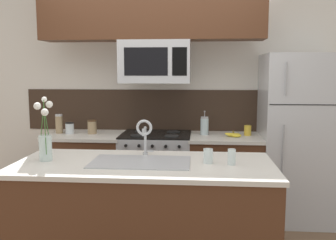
% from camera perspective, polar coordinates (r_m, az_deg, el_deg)
% --- Properties ---
extents(rear_partition, '(5.20, 0.10, 2.60)m').
position_cam_1_polar(rear_partition, '(4.42, 2.57, 3.49)').
color(rear_partition, silver).
rests_on(rear_partition, ground).
extents(splash_band, '(3.16, 0.01, 0.48)m').
position_cam_1_polar(splash_band, '(4.40, -1.38, 1.51)').
color(splash_band, '#332319').
rests_on(splash_band, rear_partition).
extents(back_counter_left, '(0.85, 0.65, 0.91)m').
position_cam_1_polar(back_counter_left, '(4.38, -12.28, -7.95)').
color(back_counter_left, '#4C2B19').
rests_on(back_counter_left, ground).
extents(back_counter_right, '(0.79, 0.65, 0.91)m').
position_cam_1_polar(back_counter_right, '(4.20, 8.62, -8.51)').
color(back_counter_right, '#4C2B19').
rests_on(back_counter_right, ground).
extents(stove_range, '(0.76, 0.64, 0.93)m').
position_cam_1_polar(stove_range, '(4.22, -1.82, -8.30)').
color(stove_range, '#B7BABF').
rests_on(stove_range, ground).
extents(microwave, '(0.74, 0.40, 0.44)m').
position_cam_1_polar(microwave, '(4.04, -1.93, 8.83)').
color(microwave, '#B7BABF').
extents(upper_cabinet_band, '(2.34, 0.34, 0.60)m').
position_cam_1_polar(upper_cabinet_band, '(4.06, -2.50, 16.23)').
color(upper_cabinet_band, '#4C2B19').
extents(refrigerator, '(0.79, 0.74, 1.78)m').
position_cam_1_polar(refrigerator, '(4.25, 19.22, -2.64)').
color(refrigerator, '#B7BABF').
rests_on(refrigerator, ground).
extents(storage_jar_tall, '(0.08, 0.08, 0.21)m').
position_cam_1_polar(storage_jar_tall, '(4.39, -16.27, -0.55)').
color(storage_jar_tall, '#997F5B').
rests_on(storage_jar_tall, back_counter_left).
extents(storage_jar_medium, '(0.09, 0.09, 0.13)m').
position_cam_1_polar(storage_jar_medium, '(4.33, -14.75, -1.19)').
color(storage_jar_medium, silver).
rests_on(storage_jar_medium, back_counter_left).
extents(storage_jar_short, '(0.10, 0.10, 0.15)m').
position_cam_1_polar(storage_jar_short, '(4.27, -11.49, -1.03)').
color(storage_jar_short, '#997F5B').
rests_on(storage_jar_short, back_counter_left).
extents(banana_bunch, '(0.19, 0.15, 0.07)m').
position_cam_1_polar(banana_bunch, '(4.04, 9.92, -2.25)').
color(banana_bunch, yellow).
rests_on(banana_bunch, back_counter_right).
extents(french_press, '(0.09, 0.09, 0.27)m').
position_cam_1_polar(french_press, '(4.13, 5.58, -0.88)').
color(french_press, silver).
rests_on(french_press, back_counter_right).
extents(coffee_tin, '(0.08, 0.08, 0.11)m').
position_cam_1_polar(coffee_tin, '(4.16, 12.04, -1.56)').
color(coffee_tin, gold).
rests_on(coffee_tin, back_counter_right).
extents(island_counter, '(1.98, 0.87, 0.91)m').
position_cam_1_polar(island_counter, '(3.04, -3.59, -14.83)').
color(island_counter, '#4C2B19').
rests_on(island_counter, ground).
extents(kitchen_sink, '(0.76, 0.44, 0.16)m').
position_cam_1_polar(kitchen_sink, '(2.92, -4.19, -7.78)').
color(kitchen_sink, '#ADAFB5').
rests_on(kitchen_sink, island_counter).
extents(sink_faucet, '(0.14, 0.14, 0.31)m').
position_cam_1_polar(sink_faucet, '(3.07, -3.60, -1.91)').
color(sink_faucet, '#B7BABF').
rests_on(sink_faucet, island_counter).
extents(drinking_glass, '(0.07, 0.07, 0.11)m').
position_cam_1_polar(drinking_glass, '(2.87, 6.13, -5.48)').
color(drinking_glass, silver).
rests_on(drinking_glass, island_counter).
extents(spare_glass, '(0.06, 0.06, 0.12)m').
position_cam_1_polar(spare_glass, '(2.85, 9.68, -5.55)').
color(spare_glass, silver).
rests_on(spare_glass, island_counter).
extents(flower_vase, '(0.14, 0.18, 0.50)m').
position_cam_1_polar(flower_vase, '(3.07, -18.21, -3.11)').
color(flower_vase, silver).
rests_on(flower_vase, island_counter).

